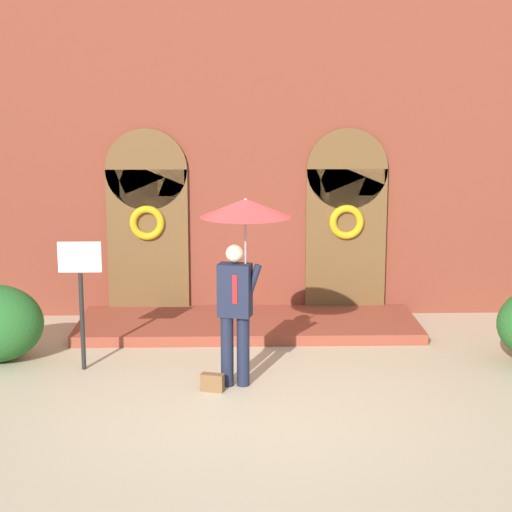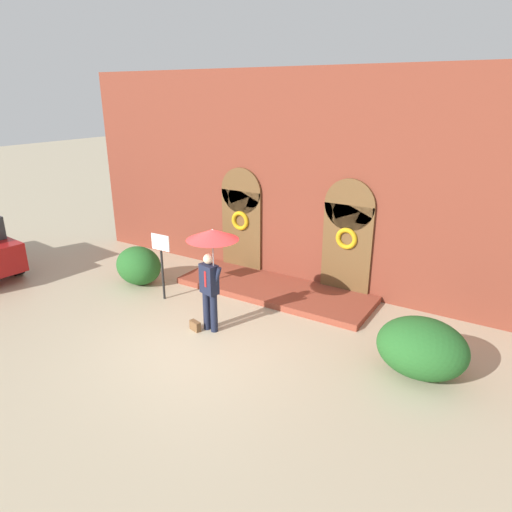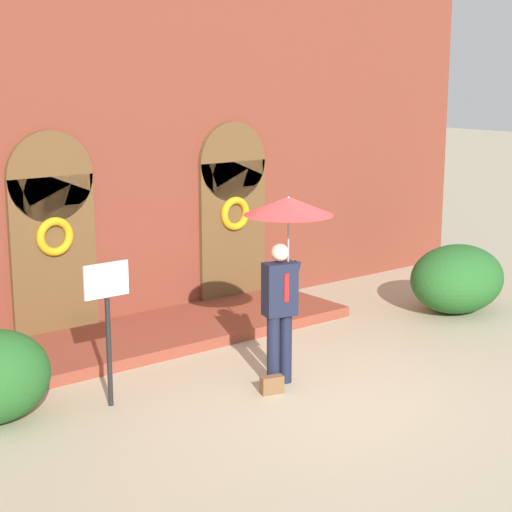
% 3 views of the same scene
% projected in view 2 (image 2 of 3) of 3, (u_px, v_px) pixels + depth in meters
% --- Properties ---
extents(ground_plane, '(80.00, 80.00, 0.00)m').
position_uv_depth(ground_plane, '(203.00, 343.00, 9.66)').
color(ground_plane, tan).
extents(building_facade, '(14.00, 2.30, 5.60)m').
position_uv_depth(building_facade, '(296.00, 185.00, 12.07)').
color(building_facade, brown).
rests_on(building_facade, ground).
extents(person_with_umbrella, '(1.10, 1.10, 2.36)m').
position_uv_depth(person_with_umbrella, '(212.00, 250.00, 9.49)').
color(person_with_umbrella, '#191E33').
rests_on(person_with_umbrella, ground).
extents(handbag, '(0.30, 0.19, 0.22)m').
position_uv_depth(handbag, '(195.00, 326.00, 10.13)').
color(handbag, brown).
rests_on(handbag, ground).
extents(sign_post, '(0.56, 0.06, 1.72)m').
position_uv_depth(sign_post, '(161.00, 256.00, 11.34)').
color(sign_post, black).
rests_on(sign_post, ground).
extents(shrub_left, '(1.31, 1.07, 1.06)m').
position_uv_depth(shrub_left, '(139.00, 266.00, 12.48)').
color(shrub_left, '#235B23').
rests_on(shrub_left, ground).
extents(shrub_right, '(1.66, 1.36, 1.11)m').
position_uv_depth(shrub_right, '(422.00, 348.00, 8.42)').
color(shrub_right, '#235B23').
rests_on(shrub_right, ground).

